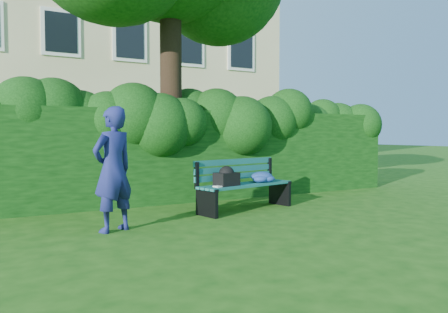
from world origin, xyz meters
TOP-DOWN VIEW (x-y plane):
  - ground at (0.00, 0.00)m, footprint 80.00×80.00m
  - apartment_building at (-0.00, 13.99)m, footprint 16.00×8.08m
  - hedge at (0.00, 2.20)m, footprint 10.00×1.00m
  - park_bench at (0.40, 0.55)m, footprint 1.95×0.96m
  - man_reading at (-2.08, -0.03)m, footprint 0.74×0.62m

SIDE VIEW (x-z plane):
  - ground at x=0.00m, z-range 0.00..0.00m
  - park_bench at x=0.40m, z-range 0.05..0.94m
  - man_reading at x=-2.08m, z-range 0.00..1.71m
  - hedge at x=0.00m, z-range 0.00..1.80m
  - apartment_building at x=0.00m, z-range 0.00..12.00m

